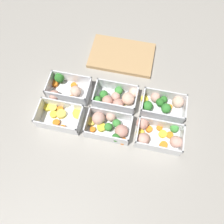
# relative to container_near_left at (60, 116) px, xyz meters

# --- Properties ---
(ground_plane) EXTENTS (4.00, 4.00, 0.00)m
(ground_plane) POSITION_rel_container_near_left_xyz_m (0.19, 0.06, -0.02)
(ground_plane) COLOR gray
(container_near_left) EXTENTS (0.17, 0.11, 0.06)m
(container_near_left) POSITION_rel_container_near_left_xyz_m (0.00, 0.00, 0.00)
(container_near_left) COLOR white
(container_near_left) RESTS_ON ground_plane
(container_near_center) EXTENTS (0.18, 0.12, 0.06)m
(container_near_center) POSITION_rel_container_near_left_xyz_m (0.19, -0.00, 0.01)
(container_near_center) COLOR white
(container_near_center) RESTS_ON ground_plane
(container_near_right) EXTENTS (0.19, 0.12, 0.06)m
(container_near_right) POSITION_rel_container_near_left_xyz_m (0.37, 0.00, 0.00)
(container_near_right) COLOR white
(container_near_right) RESTS_ON ground_plane
(container_far_left) EXTENTS (0.17, 0.13, 0.06)m
(container_far_left) POSITION_rel_container_near_left_xyz_m (-0.01, 0.12, 0.01)
(container_far_left) COLOR white
(container_far_left) RESTS_ON ground_plane
(container_far_center) EXTENTS (0.18, 0.12, 0.06)m
(container_far_center) POSITION_rel_container_near_left_xyz_m (0.20, 0.12, 0.01)
(container_far_center) COLOR white
(container_far_center) RESTS_ON ground_plane
(container_far_right) EXTENTS (0.18, 0.11, 0.06)m
(container_far_right) POSITION_rel_container_near_left_xyz_m (0.38, 0.13, 0.01)
(container_far_right) COLOR white
(container_far_right) RESTS_ON ground_plane
(cutting_board) EXTENTS (0.28, 0.18, 0.02)m
(cutting_board) POSITION_rel_container_near_left_xyz_m (0.18, 0.34, -0.01)
(cutting_board) COLOR tan
(cutting_board) RESTS_ON ground_plane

